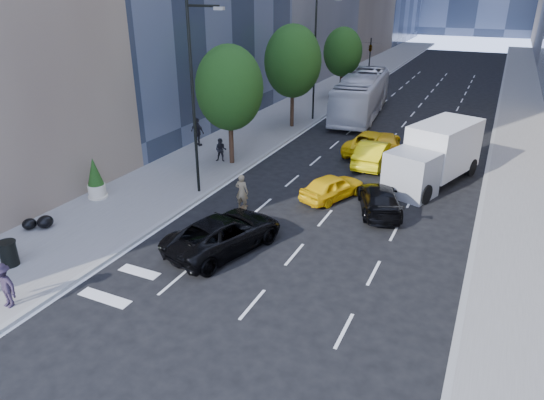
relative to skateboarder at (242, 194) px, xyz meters
The scene contains 24 objects.
ground 4.49m from the skateboarder, 43.15° to the right, with size 160.00×160.00×0.00m, color black.
sidewalk_left 27.63m from the skateboarder, 102.12° to the left, with size 6.00×120.00×0.15m, color slate.
sidewalk_right 30.07m from the skateboarder, 63.95° to the left, with size 4.00×120.00×0.15m, color slate.
lamp_near 5.88m from the skateboarder, 162.24° to the left, with size 2.13×0.22×10.00m.
lamp_far 19.86m from the skateboarder, 99.33° to the left, with size 2.13×0.22×10.00m.
tree_near 8.26m from the skateboarder, 123.69° to the left, with size 4.20×4.20×7.46m.
tree_mid 17.06m from the skateboarder, 104.04° to the left, with size 4.50×4.50×7.99m.
tree_far 29.51m from the skateboarder, 97.85° to the left, with size 3.90×3.90×6.92m.
traffic_signal 37.28m from the skateboarder, 94.94° to the left, with size 2.48×0.53×5.20m.
skateboarder is the anchor object (origin of this frame).
black_sedan_lincoln 4.03m from the skateboarder, 72.68° to the right, with size 2.60×5.63×1.57m, color black.
black_sedan_mercedes 7.07m from the skateboarder, 24.43° to the left, with size 1.93×4.75×1.38m, color black.
taxi_a 5.10m from the skateboarder, 43.41° to the left, with size 1.62×4.04×1.37m, color yellow.
taxi_b 10.80m from the skateboarder, 65.96° to the left, with size 1.74×4.98×1.64m, color yellow.
taxi_c 12.76m from the skateboarder, 73.14° to the left, with size 2.61×5.67×1.58m, color yellow.
taxi_d 13.25m from the skateboarder, 70.61° to the left, with size 2.10×5.16×1.50m, color #F4B40C.
city_bus 22.28m from the skateboarder, 90.00° to the left, with size 3.11×13.31×3.71m, color silver.
box_truck 11.78m from the skateboarder, 45.01° to the left, with size 4.76×7.65×3.45m.
pedestrian_a 7.57m from the skateboarder, 128.81° to the left, with size 0.75×0.59×1.55m, color black.
pedestrian_b 11.42m from the skateboarder, 134.46° to the left, with size 1.18×0.49×2.01m, color black.
pedestrian_c 11.57m from the skateboarder, 108.12° to the right, with size 1.13×0.65×1.74m, color #291F2F.
trash_can 10.81m from the skateboarder, 123.62° to the right, with size 0.68×0.68×1.03m, color black.
planter_shrub 8.08m from the skateboarder, 164.91° to the right, with size 0.94×0.94×2.25m.
garbage_bags 9.80m from the skateboarder, 141.44° to the right, with size 1.22×1.17×0.60m.
Camera 1 is at (7.90, -17.01, 10.69)m, focal length 32.00 mm.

